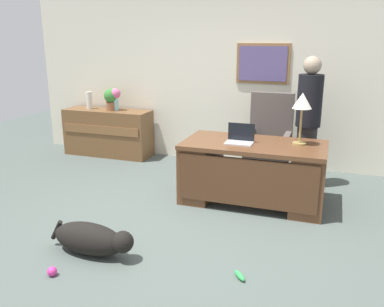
# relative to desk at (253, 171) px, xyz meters

# --- Properties ---
(ground_plane) EXTENTS (12.00, 12.00, 0.00)m
(ground_plane) POSITION_rel_desk_xyz_m (-0.61, -0.97, -0.40)
(ground_plane) COLOR #4C5651
(back_wall) EXTENTS (7.00, 0.16, 2.70)m
(back_wall) POSITION_rel_desk_xyz_m (-0.61, 1.63, 0.95)
(back_wall) COLOR beige
(back_wall) RESTS_ON ground_plane
(desk) EXTENTS (1.68, 0.88, 0.75)m
(desk) POSITION_rel_desk_xyz_m (0.00, 0.00, 0.00)
(desk) COLOR brown
(desk) RESTS_ON ground_plane
(credenza) EXTENTS (1.49, 0.50, 0.78)m
(credenza) POSITION_rel_desk_xyz_m (-2.74, 1.28, -0.01)
(credenza) COLOR brown
(credenza) RESTS_ON ground_plane
(armchair) EXTENTS (0.60, 0.59, 1.21)m
(armchair) POSITION_rel_desk_xyz_m (0.03, 1.00, 0.12)
(armchair) COLOR #564C47
(armchair) RESTS_ON ground_plane
(person_standing) EXTENTS (0.32, 0.32, 1.73)m
(person_standing) POSITION_rel_desk_xyz_m (0.55, 0.80, 0.49)
(person_standing) COLOR #262323
(person_standing) RESTS_ON ground_plane
(dog_lying) EXTENTS (0.91, 0.34, 0.30)m
(dog_lying) POSITION_rel_desk_xyz_m (-1.15, -1.73, -0.25)
(dog_lying) COLOR black
(dog_lying) RESTS_ON ground_plane
(laptop) EXTENTS (0.32, 0.22, 0.22)m
(laptop) POSITION_rel_desk_xyz_m (-0.16, -0.02, 0.40)
(laptop) COLOR #B2B5BA
(laptop) RESTS_ON desk
(desk_lamp) EXTENTS (0.22, 0.22, 0.61)m
(desk_lamp) POSITION_rel_desk_xyz_m (0.51, 0.12, 0.82)
(desk_lamp) COLOR #9E8447
(desk_lamp) RESTS_ON desk
(vase_with_flowers) EXTENTS (0.17, 0.17, 0.37)m
(vase_with_flowers) POSITION_rel_desk_xyz_m (-2.56, 1.28, 0.61)
(vase_with_flowers) COLOR #8ECBD5
(vase_with_flowers) RESTS_ON credenza
(vase_empty) EXTENTS (0.10, 0.10, 0.29)m
(vase_empty) POSITION_rel_desk_xyz_m (-3.07, 1.28, 0.52)
(vase_empty) COLOR silver
(vase_empty) RESTS_ON credenza
(potted_plant) EXTENTS (0.24, 0.24, 0.36)m
(potted_plant) POSITION_rel_desk_xyz_m (-2.64, 1.28, 0.57)
(potted_plant) COLOR brown
(potted_plant) RESTS_ON credenza
(dog_toy_ball) EXTENTS (0.08, 0.08, 0.08)m
(dog_toy_ball) POSITION_rel_desk_xyz_m (-1.28, -2.16, -0.36)
(dog_toy_ball) COLOR #D8338C
(dog_toy_ball) RESTS_ON ground_plane
(dog_toy_bone) EXTENTS (0.14, 0.16, 0.05)m
(dog_toy_bone) POSITION_rel_desk_xyz_m (0.23, -1.67, -0.38)
(dog_toy_bone) COLOR green
(dog_toy_bone) RESTS_ON ground_plane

